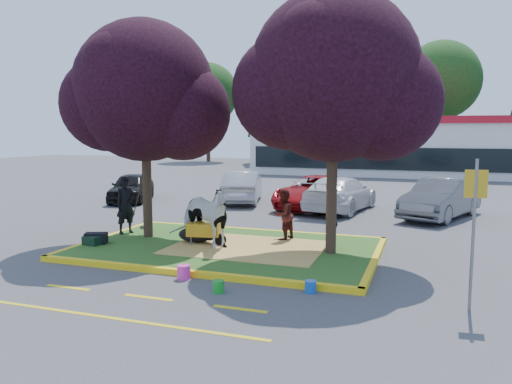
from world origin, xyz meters
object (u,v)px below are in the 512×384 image
(bucket_green, at_px, (218,287))
(car_black, at_px, (131,187))
(wheelbarrow, at_px, (204,230))
(car_silver, at_px, (243,187))
(handler, at_px, (126,205))
(calf, at_px, (195,235))
(bucket_blue, at_px, (311,287))
(sign_post, at_px, (474,217))
(cow, at_px, (203,216))
(bucket_pink, at_px, (184,272))

(bucket_green, height_order, car_black, car_black)
(wheelbarrow, xyz_separation_m, car_silver, (-2.34, 9.29, 0.16))
(handler, xyz_separation_m, wheelbarrow, (3.01, -0.61, -0.47))
(calf, xyz_separation_m, car_black, (-7.15, 7.68, 0.31))
(handler, bearing_deg, car_silver, 23.52)
(bucket_blue, bearing_deg, calf, 144.67)
(handler, distance_m, sign_post, 10.43)
(calf, distance_m, sign_post, 7.91)
(cow, distance_m, car_silver, 9.80)
(car_silver, bearing_deg, wheelbarrow, 89.35)
(sign_post, xyz_separation_m, bucket_pink, (-6.05, 0.05, -1.64))
(calf, relative_size, sign_post, 0.36)
(bucket_green, bearing_deg, car_silver, 108.52)
(handler, height_order, bucket_green, handler)
(wheelbarrow, relative_size, bucket_pink, 5.14)
(bucket_pink, bearing_deg, bucket_blue, 0.00)
(calf, bearing_deg, car_black, 144.71)
(calf, xyz_separation_m, wheelbarrow, (0.37, -0.14, 0.21))
(wheelbarrow, bearing_deg, car_black, 125.18)
(car_silver, bearing_deg, bucket_green, 93.72)
(car_silver, bearing_deg, sign_post, 112.30)
(calf, relative_size, bucket_green, 3.90)
(wheelbarrow, xyz_separation_m, bucket_green, (1.91, -3.40, -0.45))
(bucket_blue, xyz_separation_m, car_black, (-11.26, 10.59, 0.56))
(handler, height_order, car_silver, handler)
(sign_post, bearing_deg, calf, 150.97)
(calf, distance_m, bucket_blue, 5.05)
(wheelbarrow, xyz_separation_m, car_black, (-7.52, 7.82, 0.11))
(handler, height_order, bucket_blue, handler)
(cow, height_order, bucket_blue, cow)
(bucket_pink, relative_size, car_black, 0.08)
(car_silver, bearing_deg, cow, 89.38)
(cow, bearing_deg, bucket_blue, -102.81)
(bucket_green, bearing_deg, car_black, 130.04)
(bucket_blue, bearing_deg, bucket_pink, 180.00)
(handler, bearing_deg, wheelbarrow, -73.49)
(cow, relative_size, sign_post, 0.71)
(handler, height_order, car_black, handler)
(calf, height_order, handler, handler)
(cow, height_order, calf, cow)
(sign_post, xyz_separation_m, bucket_blue, (-3.08, 0.05, -1.68))
(calf, distance_m, car_black, 10.49)
(sign_post, height_order, bucket_green, sign_post)
(calf, height_order, bucket_green, calf)
(bucket_green, height_order, bucket_blue, bucket_green)
(bucket_blue, relative_size, car_black, 0.06)
(calf, bearing_deg, wheelbarrow, -9.28)
(sign_post, bearing_deg, car_silver, 120.46)
(sign_post, relative_size, car_black, 0.71)
(bucket_blue, distance_m, car_black, 15.47)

